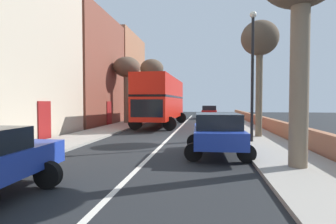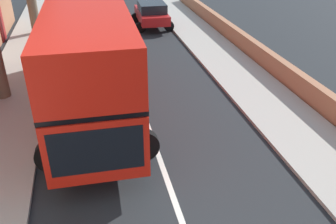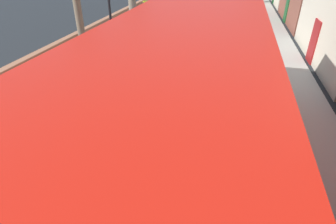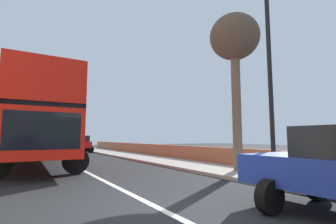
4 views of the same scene
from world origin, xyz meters
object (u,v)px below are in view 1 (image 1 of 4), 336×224
parked_car_red_right_3 (209,111)px  street_tree_left_4 (127,71)px  street_tree_right_3 (260,42)px  double_decker_bus (162,98)px  street_tree_left_2 (152,71)px  parked_car_blue_right_0 (217,131)px  lamppost_right (253,66)px

parked_car_red_right_3 → street_tree_left_4: bearing=-130.8°
street_tree_right_3 → street_tree_left_4: (-10.28, 8.60, -0.43)m
double_decker_bus → street_tree_left_4: size_ratio=1.76×
street_tree_left_2 → street_tree_left_4: street_tree_left_2 is taller
street_tree_left_4 → parked_car_blue_right_0: bearing=-60.6°
parked_car_blue_right_0 → street_tree_left_4: street_tree_left_4 is taller
parked_car_blue_right_0 → lamppost_right: bearing=59.6°
parked_car_red_right_3 → street_tree_right_3: 18.32m
parked_car_blue_right_0 → parked_car_red_right_3: 22.74m
parked_car_blue_right_0 → parked_car_red_right_3: size_ratio=1.03×
double_decker_bus → lamppost_right: (6.00, -9.06, 1.45)m
parked_car_red_right_3 → street_tree_right_3: street_tree_right_3 is taller
street_tree_left_2 → street_tree_right_3: street_tree_left_2 is taller
street_tree_left_4 → lamppost_right: bearing=-48.2°
parked_car_blue_right_0 → street_tree_left_2: size_ratio=0.55×
street_tree_left_4 → lamppost_right: lamppost_right is taller
double_decker_bus → parked_car_red_right_3: double_decker_bus is taller
lamppost_right → street_tree_left_4: bearing=131.8°
lamppost_right → street_tree_left_2: bearing=114.7°
street_tree_left_2 → street_tree_right_3: (9.71, -17.45, -0.61)m
parked_car_red_right_3 → lamppost_right: bearing=-84.8°
parked_car_blue_right_0 → lamppost_right: size_ratio=0.64×
parked_car_blue_right_0 → street_tree_left_2: street_tree_left_2 is taller
parked_car_blue_right_0 → street_tree_right_3: bearing=64.0°
double_decker_bus → street_tree_right_3: (6.72, -6.97, 3.03)m
parked_car_red_right_3 → street_tree_left_2: bearing=-179.0°
double_decker_bus → lamppost_right: 10.96m
double_decker_bus → street_tree_right_3: bearing=-46.0°
double_decker_bus → parked_car_blue_right_0: 12.91m
parked_car_red_right_3 → street_tree_left_2: (-7.19, -0.13, 5.09)m
double_decker_bus → parked_car_red_right_3: size_ratio=2.72×
parked_car_blue_right_0 → street_tree_left_4: bearing=119.4°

